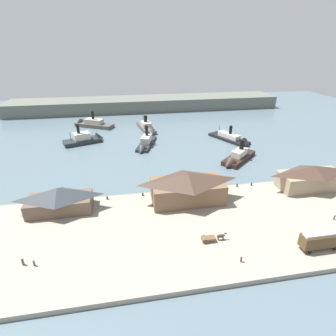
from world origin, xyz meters
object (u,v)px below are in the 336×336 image
street_tram (321,239)px  ferry_near_quay (145,144)px  ferry_shed_customs_shed (312,177)px  ferry_outer_harbor (90,124)px  mooring_post_east (143,194)px  ferry_approaching_west (147,128)px  pedestrian_by_tram (34,263)px  mooring_post_center_west (251,184)px  mooring_post_center_east (237,185)px  ferry_shed_west_terminal (59,199)px  mooring_post_west (107,198)px  pedestrian_near_west_shed (23,262)px  ferry_shed_central_terminal (187,187)px  ferry_mid_harbor (87,139)px  pedestrian_near_cart (334,217)px  ferry_moored_east (234,140)px  pedestrian_walking_west (241,259)px  horse_cart (213,237)px  ferry_approaching_east (236,159)px

street_tram → ferry_near_quay: ferry_near_quay is taller
ferry_shed_customs_shed → ferry_outer_harbor: size_ratio=0.86×
street_tram → mooring_post_east: bearing=141.7°
ferry_approaching_west → ferry_outer_harbor: (-30.39, 13.45, 0.06)m
ferry_shed_customs_shed → ferry_outer_harbor: bearing=131.4°
pedestrian_by_tram → mooring_post_center_west: 63.59m
mooring_post_east → pedestrian_by_tram: bearing=-136.0°
mooring_post_center_east → mooring_post_center_west: same height
ferry_shed_west_terminal → mooring_post_west: (12.19, 3.54, -3.12)m
street_tram → mooring_post_center_east: size_ratio=9.89×
mooring_post_center_west → ferry_near_quay: size_ratio=0.04×
mooring_post_west → pedestrian_near_west_shed: bearing=-125.6°
mooring_post_east → ferry_approaching_west: ferry_approaching_west is taller
pedestrian_by_tram → ferry_approaching_west: (32.38, 89.94, -0.42)m
ferry_shed_central_terminal → ferry_near_quay: 48.43m
ferry_mid_harbor → pedestrian_near_cart: bearing=-47.0°
ferry_shed_west_terminal → ferry_shed_central_terminal: 35.08m
pedestrian_near_west_shed → mooring_post_west: size_ratio=1.99×
ferry_shed_customs_shed → ferry_near_quay: size_ratio=0.92×
ferry_shed_central_terminal → mooring_post_center_east: 18.46m
ferry_moored_east → pedestrian_near_cart: bearing=-89.2°
mooring_post_west → ferry_outer_harbor: size_ratio=0.04×
ferry_shed_customs_shed → mooring_post_center_west: size_ratio=22.29×
pedestrian_walking_west → ferry_outer_harbor: bearing=110.1°
ferry_shed_customs_shed → mooring_post_center_east: 22.74m
ferry_shed_central_terminal → ferry_moored_east: bearing=53.9°
ferry_shed_customs_shed → horse_cart: ferry_shed_customs_shed is taller
pedestrian_near_cart → ferry_outer_harbor: size_ratio=0.07×
pedestrian_walking_west → mooring_post_center_east: (11.99, 30.00, -0.26)m
ferry_approaching_west → mooring_post_east: bearing=-97.0°
horse_cart → pedestrian_walking_west: bearing=-62.1°
mooring_post_center_east → ferry_outer_harbor: bearing=123.2°
ferry_shed_central_terminal → ferry_mid_harbor: (-33.92, 58.25, -3.86)m
ferry_shed_west_terminal → pedestrian_walking_west: ferry_shed_west_terminal is taller
ferry_shed_west_terminal → mooring_post_west: bearing=16.2°
pedestrian_walking_west → mooring_post_center_east: bearing=68.2°
pedestrian_walking_west → ferry_near_quay: size_ratio=0.07×
pedestrian_walking_west → ferry_shed_customs_shed: bearing=36.8°
horse_cart → pedestrian_near_cart: 33.62m
ferry_outer_harbor → horse_cart: bearing=-70.4°
horse_cart → ferry_outer_harbor: (-36.38, 102.39, -0.56)m
pedestrian_walking_west → mooring_post_center_west: bearing=60.7°
pedestrian_near_west_shed → ferry_near_quay: (31.30, 66.06, -0.69)m
street_tram → horse_cart: (-22.40, 6.41, -1.65)m
street_tram → ferry_approaching_east: (1.89, 49.78, -2.33)m
street_tram → ferry_approaching_west: 99.52m
pedestrian_near_west_shed → mooring_post_center_west: 65.53m
ferry_shed_customs_shed → ferry_outer_harbor: ferry_shed_customs_shed is taller
mooring_post_center_east → pedestrian_walking_west: bearing=-111.8°
street_tram → pedestrian_by_tram: size_ratio=5.76×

